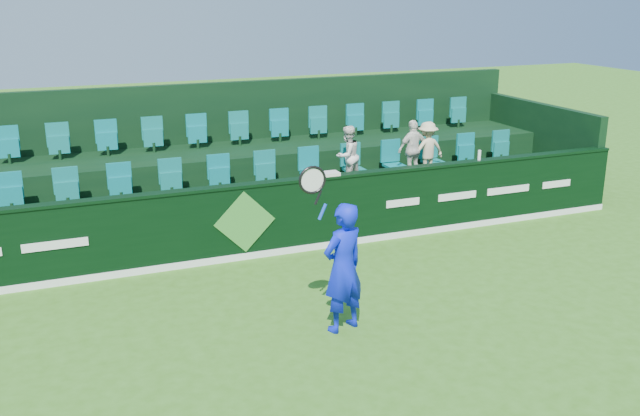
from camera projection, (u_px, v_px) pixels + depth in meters
name	position (u px, v px, depth m)	size (l,w,h in m)	color
ground	(332.00, 362.00, 9.09)	(60.00, 60.00, 0.00)	#376C19
sponsor_hoarding	(243.00, 221.00, 12.44)	(16.00, 0.25, 1.35)	black
stand_tier_front	(227.00, 219.00, 13.49)	(16.00, 2.00, 0.80)	black
stand_tier_back	(203.00, 182.00, 15.10)	(16.00, 1.80, 1.30)	black
stand_rear	(197.00, 152.00, 15.33)	(16.00, 4.10, 2.60)	black
seat_row_front	(220.00, 178.00, 13.64)	(13.50, 0.50, 0.60)	#11706B
seat_row_back	(198.00, 135.00, 15.09)	(13.50, 0.50, 0.60)	#11706B
tennis_player	(343.00, 267.00, 9.71)	(1.12, 0.63, 2.48)	#0D1DE4
spectator_left	(347.00, 156.00, 14.12)	(0.58, 0.45, 1.20)	white
spectator_middle	(413.00, 149.00, 14.65)	(0.71, 0.30, 1.22)	white
spectator_right	(427.00, 149.00, 14.78)	(0.75, 0.43, 1.16)	beige
towel	(328.00, 174.00, 12.81)	(0.39, 0.25, 0.06)	silver
drinks_bottle	(479.00, 155.00, 13.95)	(0.06, 0.06, 0.20)	white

